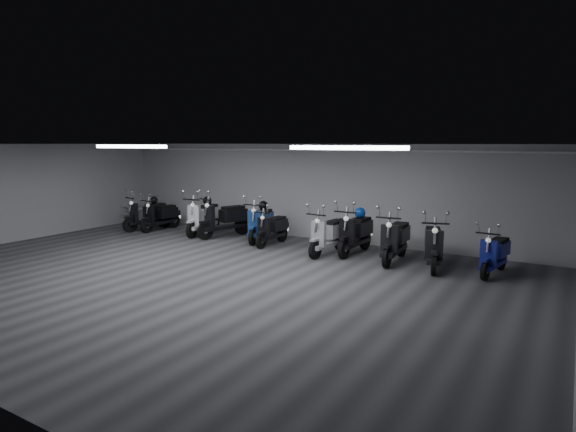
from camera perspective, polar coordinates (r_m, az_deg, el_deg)
The scene contains 23 objects.
floor at distance 10.59m, azimuth -10.81°, elevation -7.07°, with size 14.00×10.00×0.01m, color #3A3A3C.
ceiling at distance 10.20m, azimuth -11.26°, elevation 8.31°, with size 14.00×10.00×0.01m, color gray.
back_wall at distance 14.38m, azimuth 2.47°, elevation 2.91°, with size 14.00×0.01×2.80m, color #A8A8AB.
left_wall at distance 15.85m, azimuth -30.19°, elevation 2.28°, with size 0.01×10.00×2.80m, color #A8A8AB.
fluor_strip_left at distance 13.05m, azimuth -18.12°, elevation 7.81°, with size 2.40×0.18×0.08m, color white.
fluor_strip_right at distance 9.38m, azimuth 6.89°, elevation 8.00°, with size 2.40×0.18×0.08m, color white.
conduit at distance 14.23m, azimuth 2.33°, elevation 7.77°, with size 0.05×0.05×13.60m, color white.
scooter_0 at distance 16.39m, azimuth -16.28°, elevation 0.76°, with size 0.61×1.84×1.37m, color black, non-canonical shape.
scooter_1 at distance 16.23m, azimuth -14.84°, elevation 0.56°, with size 0.57×1.70×1.27m, color black, non-canonical shape.
scooter_2 at distance 15.18m, azimuth -10.01°, elevation 0.52°, with size 0.65×1.94×1.45m, color silver, non-canonical shape.
scooter_3 at distance 14.67m, azimuth -7.55°, elevation 0.37°, with size 0.66×1.99×1.48m, color black, non-canonical shape.
scooter_4 at distance 14.00m, azimuth -3.28°, elevation -0.13°, with size 0.63×1.89×1.41m, color navy, non-canonical shape.
scooter_5 at distance 13.42m, azimuth -1.91°, elevation -0.89°, with size 0.55×1.65×1.22m, color black, non-canonical shape.
scooter_6 at distance 12.31m, azimuth 4.82°, elevation -1.45°, with size 0.61×1.84×1.37m, color #AFB0B4, non-canonical shape.
scooter_7 at distance 12.46m, azimuth 7.96°, elevation -1.20°, with size 0.65×1.94×1.44m, color black, non-canonical shape.
scooter_8 at distance 11.79m, azimuth 12.55°, elevation -1.92°, with size 0.64×1.93×1.43m, color black, non-canonical shape.
scooter_9 at distance 11.42m, azimuth 16.79°, elevation -2.49°, with size 0.63×1.89×1.41m, color black, non-canonical shape.
bicycle at distance 17.62m, azimuth -16.99°, elevation 1.09°, with size 0.69×1.95×1.26m, color silver.
scooter_10 at distance 11.30m, azimuth 23.22°, elevation -3.41°, with size 0.55×1.65×1.22m, color navy, non-canonical shape.
helmet_0 at distance 15.37m, azimuth -9.51°, elevation 1.79°, with size 0.27×0.27×0.27m, color black.
helmet_1 at distance 16.48m, azimuth -15.54°, elevation 1.82°, with size 0.24×0.24×0.24m, color black.
helmet_2 at distance 14.20m, azimuth -2.93°, elevation 1.25°, with size 0.28×0.28×0.28m, color black.
helmet_3 at distance 12.65m, azimuth 8.49°, elevation 0.38°, with size 0.29×0.29×0.29m, color #0E3B9F.
Camera 1 is at (6.86, -7.55, 2.83)m, focal length 30.14 mm.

